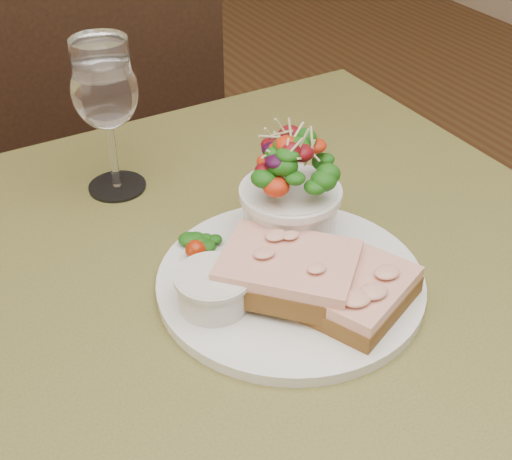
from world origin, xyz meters
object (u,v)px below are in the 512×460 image
chair_far (110,241)px  salad_bowl (291,190)px  wine_glass (105,95)px  ramekin (213,288)px  sandwich_back (288,271)px  dinner_plate (290,282)px  sandwich_front (360,293)px  cafe_table (252,356)px

chair_far → salad_bowl: 0.89m
salad_bowl → chair_far: bearing=89.8°
wine_glass → ramekin: bearing=-90.0°
chair_far → ramekin: (-0.12, -0.77, 0.49)m
sandwich_back → salad_bowl: salad_bowl is taller
dinner_plate → ramekin: bearing=177.9°
sandwich_back → sandwich_front: bearing=-0.1°
cafe_table → sandwich_back: bearing=-61.9°
cafe_table → chair_far: 0.83m
sandwich_back → salad_bowl: 0.10m
dinner_plate → sandwich_back: (-0.01, -0.02, 0.03)m
ramekin → wine_glass: (0.00, 0.26, 0.09)m
chair_far → dinner_plate: 0.90m
dinner_plate → salad_bowl: (0.04, 0.06, 0.07)m
sandwich_back → wine_glass: wine_glass is taller
wine_glass → chair_far: bearing=76.5°
chair_far → wine_glass: 0.78m
sandwich_front → sandwich_back: sandwich_back is taller
salad_bowl → ramekin: bearing=-154.7°
sandwich_back → ramekin: size_ratio=2.33×
chair_far → sandwich_back: chair_far is taller
dinner_plate → sandwich_front: 0.08m
sandwich_back → salad_bowl: bearing=103.8°
sandwich_front → ramekin: ramekin is taller
wine_glass → cafe_table: bearing=-78.1°
cafe_table → ramekin: ramekin is taller
dinner_plate → cafe_table: bearing=147.5°
cafe_table → sandwich_front: (0.07, -0.09, 0.13)m
chair_far → sandwich_front: 0.97m
wine_glass → salad_bowl: bearing=-59.4°
cafe_table → salad_bowl: salad_bowl is taller
ramekin → salad_bowl: 0.14m
salad_bowl → dinner_plate: bearing=-120.9°
wine_glass → dinner_plate: bearing=-72.2°
dinner_plate → wine_glass: wine_glass is taller
cafe_table → salad_bowl: 0.19m
chair_far → sandwich_back: bearing=95.6°
cafe_table → chair_far: bearing=84.6°
chair_far → sandwich_front: bearing=99.1°
ramekin → wine_glass: size_ratio=0.39×
chair_far → sandwich_back: size_ratio=5.62×
chair_far → ramekin: 0.92m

